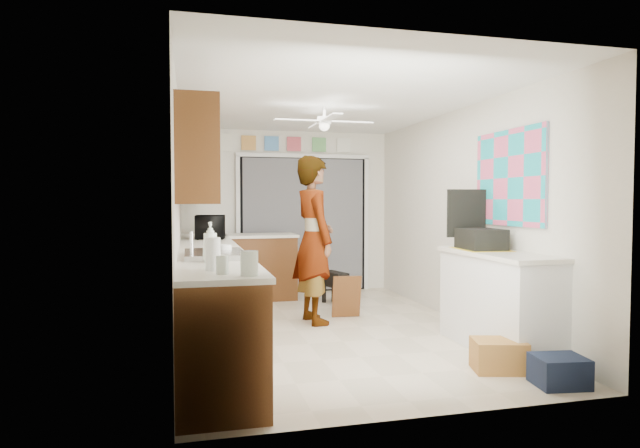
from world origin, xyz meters
TOP-DOWN VIEW (x-y plane):
  - floor at (0.00, 0.00)m, footprint 5.00×5.00m
  - ceiling at (0.00, 0.00)m, footprint 5.00×5.00m
  - wall_back at (0.00, 2.50)m, footprint 3.20×0.00m
  - wall_front at (0.00, -2.50)m, footprint 3.20×0.00m
  - wall_left at (-1.60, 0.00)m, footprint 0.00×5.00m
  - wall_right at (1.60, 0.00)m, footprint 0.00×5.00m
  - left_base_cabinets at (-1.30, 0.00)m, footprint 0.60×4.80m
  - left_countertop at (-1.29, 0.00)m, footprint 0.62×4.80m
  - upper_cabinets at (-1.44, 0.20)m, footprint 0.32×4.00m
  - sink_basin at (-1.29, -1.00)m, footprint 0.50×0.76m
  - faucet at (-1.48, -1.00)m, footprint 0.03×0.03m
  - peninsula_base at (-0.50, 2.00)m, footprint 1.00×0.60m
  - peninsula_top at (-0.50, 2.00)m, footprint 1.04×0.64m
  - back_opening_recess at (0.25, 2.47)m, footprint 2.00×0.06m
  - curtain_panel at (0.25, 2.43)m, footprint 1.90×0.03m
  - door_trim_left at (-0.77, 2.44)m, footprint 0.06×0.04m
  - door_trim_right at (1.27, 2.44)m, footprint 0.06×0.04m
  - door_trim_head at (0.25, 2.44)m, footprint 2.10×0.04m
  - header_frame_0 at (-0.60, 2.47)m, footprint 0.22×0.02m
  - header_frame_1 at (-0.25, 2.47)m, footprint 0.22×0.02m
  - header_frame_2 at (0.10, 2.47)m, footprint 0.22×0.02m
  - header_frame_3 at (0.50, 2.47)m, footprint 0.22×0.02m
  - header_frame_4 at (0.90, 2.47)m, footprint 0.22×0.02m
  - route66_sign at (-0.95, 2.47)m, footprint 0.22×0.02m
  - right_counter_base at (1.35, -1.20)m, footprint 0.50×1.40m
  - right_counter_top at (1.34, -1.20)m, footprint 0.54×1.44m
  - abstract_painting at (1.58, -1.00)m, footprint 0.03×1.15m
  - ceiling_fan at (0.00, 0.20)m, footprint 1.14×1.14m
  - microwave at (-1.23, 1.25)m, footprint 0.41×0.56m
  - soap_bottle at (-1.34, -1.42)m, footprint 0.15×0.15m
  - cup at (-1.18, -0.84)m, footprint 0.14×0.14m
  - jar_a at (-1.13, -2.25)m, footprint 0.15×0.15m
  - jar_b at (-1.29, -2.13)m, footprint 0.11×0.11m
  - paper_towel_roll at (-1.35, -1.93)m, footprint 0.13×0.13m
  - suitcase at (1.32, -0.93)m, footprint 0.40×0.51m
  - suitcase_rim at (1.32, -0.93)m, footprint 0.49×0.62m
  - suitcase_lid at (1.32, -0.64)m, footprint 0.42×0.07m
  - cardboard_box at (1.00, -1.77)m, footprint 0.49×0.41m
  - navy_crate at (1.25, -2.20)m, footprint 0.42×0.36m
  - cabinet_door_panel at (0.35, 0.48)m, footprint 0.36×0.16m
  - man at (-0.08, 0.35)m, footprint 0.56×0.76m
  - dog at (0.45, 1.37)m, footprint 0.44×0.69m

SIDE VIEW (x-z plane):
  - floor at x=0.00m, z-range 0.00..0.00m
  - navy_crate at x=1.25m, z-range 0.00..0.23m
  - cardboard_box at x=1.00m, z-range 0.00..0.26m
  - dog at x=0.45m, z-range 0.00..0.50m
  - cabinet_door_panel at x=0.35m, z-range 0.00..0.52m
  - left_base_cabinets at x=-1.30m, z-range 0.00..0.90m
  - peninsula_base at x=-0.50m, z-range 0.00..0.90m
  - right_counter_base at x=1.35m, z-range 0.00..0.90m
  - left_countertop at x=-1.29m, z-range 0.90..0.94m
  - peninsula_top at x=-0.50m, z-range 0.90..0.94m
  - right_counter_top at x=1.34m, z-range 0.90..0.94m
  - suitcase_rim at x=1.32m, z-range 0.92..0.94m
  - sink_basin at x=-1.29m, z-range 0.92..0.98m
  - man at x=-0.08m, z-range 0.00..1.94m
  - cup at x=-1.18m, z-range 0.94..1.03m
  - jar_b at x=-1.29m, z-range 0.94..1.06m
  - jar_a at x=-1.13m, z-range 0.94..1.10m
  - suitcase at x=1.32m, z-range 0.94..1.15m
  - faucet at x=-1.48m, z-range 0.94..1.16m
  - back_opening_recess at x=0.25m, z-range 0.00..2.10m
  - door_trim_left at x=-0.77m, z-range 0.00..2.10m
  - door_trim_right at x=1.27m, z-range 0.00..2.10m
  - curtain_panel at x=0.25m, z-range 0.03..2.08m
  - paper_towel_roll at x=-1.35m, z-range 0.94..1.17m
  - microwave at x=-1.23m, z-range 0.94..1.24m
  - soap_bottle at x=-1.34m, z-range 0.94..1.26m
  - wall_back at x=0.00m, z-range -0.35..2.85m
  - wall_front at x=0.00m, z-range -0.35..2.85m
  - wall_left at x=-1.60m, z-range -1.25..3.75m
  - wall_right at x=1.60m, z-range -1.25..3.75m
  - suitcase_lid at x=1.32m, z-range 1.04..1.54m
  - abstract_painting at x=1.58m, z-range 1.17..2.12m
  - upper_cabinets at x=-1.44m, z-range 1.40..2.20m
  - door_trim_head at x=0.25m, z-range 2.09..2.15m
  - header_frame_0 at x=-0.60m, z-range 2.19..2.41m
  - header_frame_1 at x=-0.25m, z-range 2.19..2.41m
  - header_frame_2 at x=0.10m, z-range 2.19..2.41m
  - header_frame_3 at x=0.50m, z-range 2.19..2.41m
  - header_frame_4 at x=0.90m, z-range 2.19..2.41m
  - route66_sign at x=-0.95m, z-range 2.17..2.43m
  - ceiling_fan at x=0.00m, z-range 2.20..2.44m
  - ceiling at x=0.00m, z-range 2.50..2.50m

